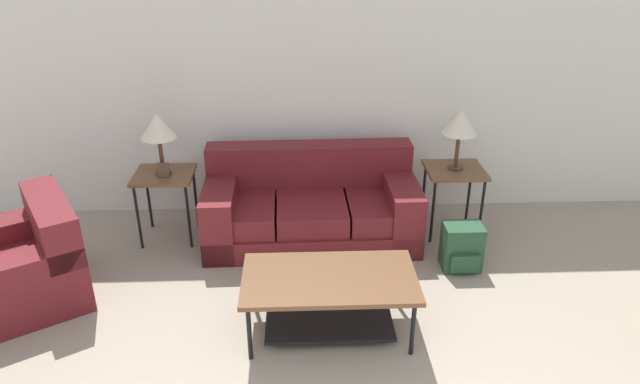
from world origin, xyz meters
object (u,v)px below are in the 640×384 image
Objects in this scene: coffee_table at (329,291)px; table_lamp_left at (158,127)px; side_table_left at (165,181)px; side_table_right at (454,176)px; couch at (311,208)px; backpack at (462,248)px; table_lamp_right at (460,123)px; armchair at (20,268)px.

table_lamp_left is at bearing 134.69° from coffee_table.
side_table_left is 1.00× the size of side_table_right.
side_table_right reaches higher than coffee_table.
side_table_right is 2.70m from table_lamp_left.
table_lamp_left reaches higher than side_table_right.
couch is 1.60× the size of coffee_table.
side_table_left is at bearing 104.04° from table_lamp_left.
backpack is (-0.06, -0.64, -0.38)m from side_table_right.
backpack is (-0.06, -0.64, -0.89)m from table_lamp_right.
backpack is at bearing -25.60° from couch.
table_lamp_left is (-2.65, -0.00, 0.51)m from side_table_right.
armchair reaches higher than side_table_left.
armchair is 1.56m from table_lamp_left.
table_lamp_right is at bearing 1.53° from couch.
coffee_table is 2.15m from table_lamp_left.
armchair is 1.37m from side_table_left.
couch is at bearing -178.47° from side_table_right.
table_lamp_right is (-0.00, -0.00, 0.51)m from side_table_right.
side_table_left is at bearing 178.46° from couch.
table_lamp_left is 1.00× the size of table_lamp_right.
table_lamp_right is 1.10m from backpack.
table_lamp_left is at bearing -180.00° from side_table_right.
couch is 1.36m from side_table_left.
side_table_right is 0.75m from backpack.
armchair is 2.30× the size of table_lamp_right.
side_table_left is 2.70m from backpack.
side_table_right is at bearing 0.00° from table_lamp_left.
side_table_right reaches higher than backpack.
couch is 1.55m from table_lamp_left.
couch is at bearing -178.47° from table_lamp_right.
backpack is at bearing -13.92° from side_table_left.
armchair is at bearing -165.24° from side_table_right.
side_table_left is at bearing 166.08° from backpack.
side_table_right is 0.51m from table_lamp_right.
table_lamp_right is 1.38× the size of backpack.
couch is at bearing 93.81° from coffee_table.
couch reaches higher than armchair.
side_table_left is at bearing 134.69° from coffee_table.
couch is at bearing -1.54° from table_lamp_left.
table_lamp_left is (0.95, 0.95, 0.81)m from armchair.
table_lamp_right is at bearing -0.00° from side_table_left.
table_lamp_right is at bearing -116.57° from side_table_right.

